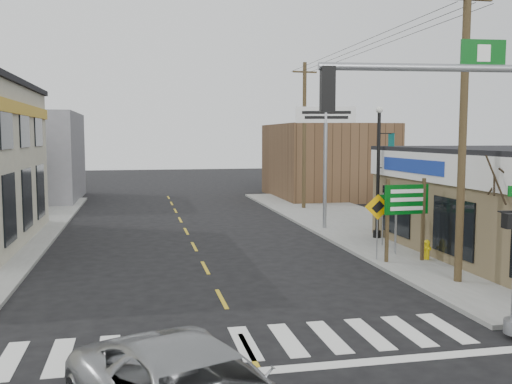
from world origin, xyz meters
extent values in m
plane|color=black|center=(0.00, 0.00, 0.00)|extent=(140.00, 140.00, 0.00)
cube|color=gray|center=(9.00, 13.00, 0.07)|extent=(6.00, 38.00, 0.13)
cube|color=gold|center=(0.00, 8.00, 0.01)|extent=(0.12, 56.00, 0.01)
cube|color=silver|center=(0.00, 0.40, 0.01)|extent=(11.00, 2.20, 0.01)
cube|color=brown|center=(12.00, 30.00, 2.80)|extent=(8.00, 10.00, 5.60)
cube|color=slate|center=(-11.00, 32.00, 3.20)|extent=(9.00, 10.00, 6.40)
cylinder|color=gray|center=(3.84, -0.63, 6.14)|extent=(4.73, 0.17, 0.17)
cube|color=black|center=(1.67, -0.63, 5.66)|extent=(0.30, 0.24, 0.97)
cube|color=#04480F|center=(5.13, -0.63, 6.47)|extent=(1.02, 0.05, 0.59)
cube|color=#463720|center=(6.49, 7.04, 1.64)|extent=(0.11, 0.11, 3.03)
cube|color=#463720|center=(7.89, 7.04, 1.64)|extent=(0.11, 0.11, 3.03)
cube|color=#074517|center=(7.19, 6.98, 2.40)|extent=(1.73, 0.05, 1.08)
cylinder|color=gold|center=(8.13, 7.15, 0.42)|extent=(0.21, 0.21, 0.58)
sphere|color=gold|center=(8.13, 7.15, 0.74)|extent=(0.23, 0.23, 0.23)
cylinder|color=gray|center=(6.30, 7.49, 1.24)|extent=(0.05, 0.05, 2.23)
cube|color=#EFA600|center=(6.30, 7.46, 2.09)|extent=(0.95, 0.03, 0.95)
cylinder|color=black|center=(8.20, 11.79, 2.95)|extent=(0.15, 0.15, 5.64)
sphere|color=silver|center=(8.20, 11.79, 5.83)|extent=(0.30, 0.30, 0.30)
cube|color=#0B5A56|center=(8.80, 11.79, 4.04)|extent=(0.02, 0.60, 1.52)
cylinder|color=gray|center=(6.80, 14.95, 3.26)|extent=(0.18, 0.18, 6.26)
cube|color=silver|center=(6.80, 14.95, 5.72)|extent=(2.95, 0.18, 0.78)
cylinder|color=black|center=(8.75, 3.32, 1.67)|extent=(0.19, 0.19, 3.08)
ellipsoid|color=black|center=(10.09, 7.89, 0.56)|extent=(1.15, 1.15, 0.86)
cylinder|color=#4A3320|center=(7.50, 4.00, 4.76)|extent=(0.24, 0.24, 9.26)
cylinder|color=#44331C|center=(8.05, 22.79, 4.70)|extent=(0.24, 0.24, 9.14)
cube|color=#44331C|center=(8.05, 22.79, 8.67)|extent=(1.59, 0.10, 0.10)
camera|label=1|loc=(-2.31, -11.89, 4.66)|focal=40.00mm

